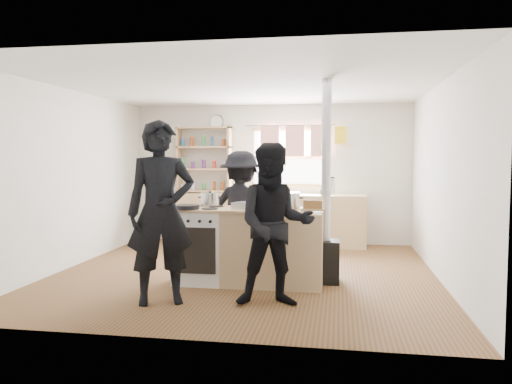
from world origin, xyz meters
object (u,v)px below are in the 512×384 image
at_px(bread_board, 313,206).
at_px(person_near_left, 161,212).
at_px(stockpot_stove, 210,199).
at_px(stockpot_counter, 288,200).
at_px(cooking_island, 248,246).
at_px(roast_tray, 250,205).
at_px(flue_heater, 326,231).
at_px(thermos, 332,187).
at_px(skillet_greens, 186,207).
at_px(person_near_right, 275,225).
at_px(person_far, 241,209).

relative_size(bread_board, person_near_left, 0.15).
bearing_deg(stockpot_stove, stockpot_counter, -6.59).
xyz_separation_m(cooking_island, roast_tray, (0.03, -0.05, 0.51)).
distance_m(roast_tray, flue_heater, 1.00).
height_order(stockpot_stove, bread_board, stockpot_stove).
height_order(stockpot_stove, stockpot_counter, stockpot_counter).
relative_size(thermos, roast_tray, 0.68).
relative_size(skillet_greens, stockpot_counter, 1.12).
bearing_deg(person_near_left, roast_tray, 23.93).
xyz_separation_m(roast_tray, person_near_right, (0.41, -0.78, -0.12)).
xyz_separation_m(thermos, stockpot_counter, (-0.49, -2.69, -0.02)).
relative_size(stockpot_stove, flue_heater, 0.10).
height_order(stockpot_stove, flue_heater, flue_heater).
relative_size(bread_board, flue_heater, 0.12).
bearing_deg(cooking_island, stockpot_counter, 8.95).
height_order(stockpot_counter, flue_heater, flue_heater).
xyz_separation_m(skillet_greens, person_near_left, (-0.04, -0.75, 0.01)).
bearing_deg(stockpot_counter, person_far, 132.04).
xyz_separation_m(roast_tray, bread_board, (0.76, -0.02, 0.01)).
xyz_separation_m(person_near_right, person_far, (-0.70, 1.74, -0.03)).
distance_m(stockpot_stove, stockpot_counter, 1.02).
height_order(roast_tray, person_near_right, person_near_right).
distance_m(flue_heater, person_far, 1.38).
bearing_deg(stockpot_counter, thermos, 79.61).
relative_size(thermos, person_far, 0.18).
bearing_deg(roast_tray, cooking_island, 116.82).
distance_m(stockpot_counter, person_far, 1.13).
bearing_deg(flue_heater, person_far, 150.92).
bearing_deg(person_far, flue_heater, 167.68).
bearing_deg(person_near_right, roast_tray, 106.81).
relative_size(skillet_greens, roast_tray, 0.77).
height_order(stockpot_stove, person_near_right, person_near_right).
relative_size(roast_tray, person_near_left, 0.22).
relative_size(stockpot_stove, stockpot_counter, 0.82).
bearing_deg(person_far, person_near_left, 91.52).
distance_m(cooking_island, stockpot_stove, 0.79).
distance_m(thermos, stockpot_counter, 2.74).
bearing_deg(flue_heater, person_near_right, -114.79).
bearing_deg(skillet_greens, person_far, 67.27).
bearing_deg(stockpot_stove, cooking_island, -20.00).
distance_m(thermos, person_near_left, 4.10).
xyz_separation_m(roast_tray, person_near_left, (-0.79, -0.89, -0.00)).
relative_size(cooking_island, skillet_greens, 5.94).
bearing_deg(person_near_right, stockpot_counter, 76.44).
bearing_deg(person_near_left, flue_heater, 10.45).
relative_size(stockpot_stove, person_near_right, 0.14).
bearing_deg(roast_tray, thermos, 71.47).
height_order(roast_tray, bread_board, bread_board).
bearing_deg(stockpot_counter, stockpot_stove, 173.41).
distance_m(flue_heater, person_near_right, 1.20).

